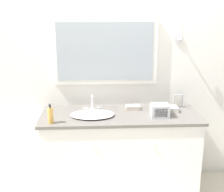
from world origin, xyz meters
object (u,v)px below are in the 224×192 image
Objects in this scene: soap_bottle at (50,115)px; picture_frame at (178,101)px; sink_basin at (92,114)px; appliance_box at (160,110)px.

soap_bottle reaches higher than picture_frame.
appliance_box is at bearing -4.65° from sink_basin.
appliance_box is 1.24× the size of picture_frame.
sink_basin is 2.49× the size of appliance_box.
sink_basin is 3.09× the size of picture_frame.
soap_bottle is at bearing -162.98° from picture_frame.
picture_frame is at bearing 17.02° from soap_bottle.
sink_basin is 0.97m from picture_frame.
soap_bottle is at bearing -173.13° from appliance_box.
picture_frame is at bearing 13.40° from sink_basin.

